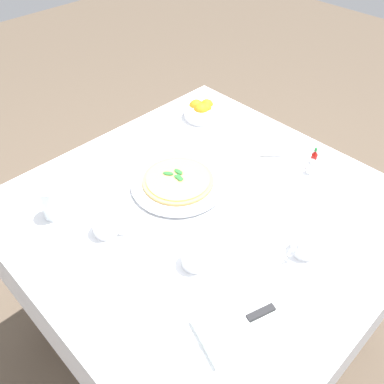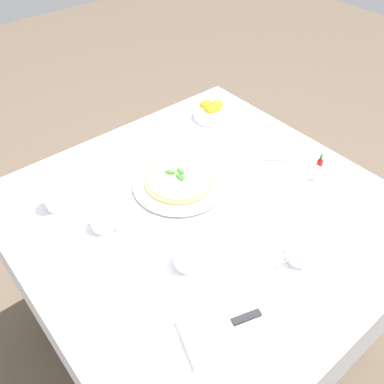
% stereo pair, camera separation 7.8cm
% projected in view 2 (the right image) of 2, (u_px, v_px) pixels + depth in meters
% --- Properties ---
extents(ground_plane, '(8.00, 8.00, 0.00)m').
position_uv_depth(ground_plane, '(201.00, 329.00, 1.77)').
color(ground_plane, brown).
extents(dining_table, '(1.10, 1.10, 0.74)m').
position_uv_depth(dining_table, '(204.00, 237.00, 1.35)').
color(dining_table, white).
rests_on(dining_table, ground_plane).
extents(pizza_plate, '(0.31, 0.31, 0.02)m').
position_uv_depth(pizza_plate, '(179.00, 182.00, 1.34)').
color(pizza_plate, white).
rests_on(pizza_plate, dining_table).
extents(pizza, '(0.23, 0.23, 0.02)m').
position_uv_depth(pizza, '(179.00, 179.00, 1.33)').
color(pizza, '#DBAD60').
rests_on(pizza, pizza_plate).
extents(coffee_cup_near_left, '(0.13, 0.13, 0.06)m').
position_uv_depth(coffee_cup_near_left, '(300.00, 253.00, 1.10)').
color(coffee_cup_near_left, white).
rests_on(coffee_cup_near_left, dining_table).
extents(coffee_cup_far_left, '(0.13, 0.13, 0.06)m').
position_uv_depth(coffee_cup_far_left, '(187.00, 258.00, 1.09)').
color(coffee_cup_far_left, white).
rests_on(coffee_cup_far_left, dining_table).
extents(coffee_cup_right_edge, '(0.13, 0.13, 0.06)m').
position_uv_depth(coffee_cup_right_edge, '(103.00, 221.00, 1.19)').
color(coffee_cup_right_edge, white).
rests_on(coffee_cup_right_edge, dining_table).
extents(water_glass_far_right, '(0.07, 0.07, 0.11)m').
position_uv_depth(water_glass_far_right, '(54.00, 196.00, 1.24)').
color(water_glass_far_right, white).
rests_on(water_glass_far_right, dining_table).
extents(napkin_folded, '(0.25, 0.19, 0.02)m').
position_uv_depth(napkin_folded, '(228.00, 327.00, 0.96)').
color(napkin_folded, white).
rests_on(napkin_folded, dining_table).
extents(dinner_knife, '(0.19, 0.08, 0.01)m').
position_uv_depth(dinner_knife, '(227.00, 325.00, 0.95)').
color(dinner_knife, silver).
rests_on(dinner_knife, napkin_folded).
extents(citrus_bowl, '(0.15, 0.15, 0.07)m').
position_uv_depth(citrus_bowl, '(212.00, 111.00, 1.62)').
color(citrus_bowl, white).
rests_on(citrus_bowl, dining_table).
extents(hot_sauce_bottle, '(0.02, 0.02, 0.08)m').
position_uv_depth(hot_sauce_bottle, '(319.00, 166.00, 1.36)').
color(hot_sauce_bottle, '#B7140F').
rests_on(hot_sauce_bottle, dining_table).
extents(salt_shaker, '(0.03, 0.03, 0.06)m').
position_uv_depth(salt_shaker, '(315.00, 173.00, 1.35)').
color(salt_shaker, white).
rests_on(salt_shaker, dining_table).
extents(pepper_shaker, '(0.03, 0.03, 0.06)m').
position_uv_depth(pepper_shaker, '(321.00, 163.00, 1.39)').
color(pepper_shaker, white).
rests_on(pepper_shaker, dining_table).
extents(menu_card, '(0.07, 0.06, 0.06)m').
position_uv_depth(menu_card, '(279.00, 154.00, 1.42)').
color(menu_card, white).
rests_on(menu_card, dining_table).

